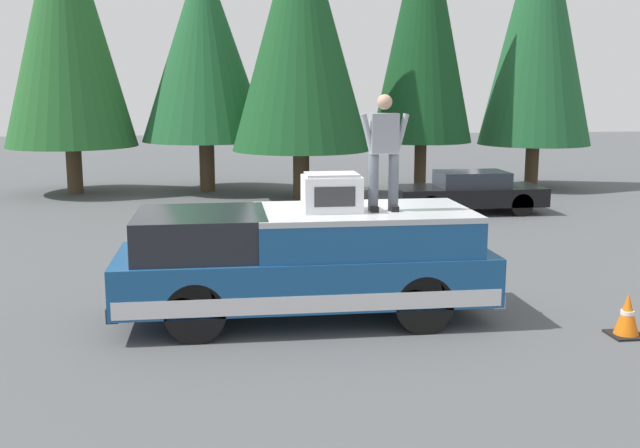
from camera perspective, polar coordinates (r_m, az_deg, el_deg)
ground_plane at (r=11.88m, az=0.63°, el=-6.45°), size 90.00×90.00×0.00m
pickup_truck at (r=11.17m, az=-1.16°, el=-2.90°), size 2.01×5.54×1.65m
compressor_unit at (r=10.91m, az=0.89°, el=2.41°), size 0.65×0.84×0.56m
person_on_truck_bed at (r=10.93m, az=4.89°, el=5.68°), size 0.29×0.72×1.69m
parked_car_black at (r=21.18m, az=11.25°, el=2.39°), size 1.64×4.10×1.16m
traffic_cone at (r=11.37m, az=22.35°, el=-6.50°), size 0.47×0.47×0.62m
conifer_far_left at (r=27.05m, az=16.35°, el=14.78°), size 3.80×3.80×9.95m
conifer_left at (r=25.24m, az=7.90°, el=15.24°), size 3.31×3.31×9.62m
conifer_center_left at (r=23.42m, az=-1.49°, el=14.74°), size 4.26×4.26×8.97m
conifer_center_right at (r=25.44m, az=-8.83°, el=13.23°), size 4.22×4.22×7.89m
conifer_right at (r=25.93m, az=-18.81°, el=14.55°), size 4.20×4.20×9.64m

